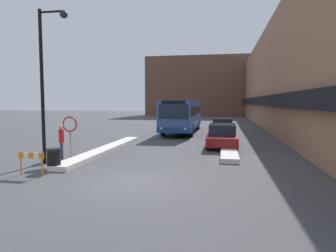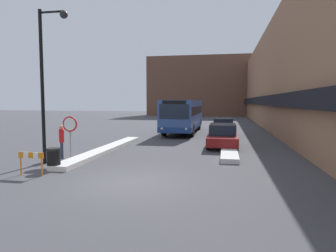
{
  "view_description": "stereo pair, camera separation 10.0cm",
  "coord_description": "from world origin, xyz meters",
  "px_view_note": "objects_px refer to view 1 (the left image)",
  "views": [
    {
      "loc": [
        3.26,
        -10.25,
        2.95
      ],
      "look_at": [
        0.44,
        4.95,
        1.69
      ],
      "focal_mm": 32.0,
      "sensor_mm": 36.0,
      "label": 1
    },
    {
      "loc": [
        3.35,
        -10.23,
        2.95
      ],
      "look_at": [
        0.44,
        4.95,
        1.69
      ],
      "focal_mm": 32.0,
      "sensor_mm": 36.0,
      "label": 2
    }
  ],
  "objects_px": {
    "city_bus": "(183,115)",
    "construction_barricade": "(31,159)",
    "parked_car_middle": "(222,127)",
    "stop_sign": "(70,129)",
    "pedestrian": "(61,138)",
    "street_lamp": "(47,71)",
    "parked_car_front": "(222,135)",
    "trash_bin": "(54,159)"
  },
  "relations": [
    {
      "from": "stop_sign",
      "to": "construction_barricade",
      "type": "bearing_deg",
      "value": -92.07
    },
    {
      "from": "city_bus",
      "to": "trash_bin",
      "type": "height_order",
      "value": "city_bus"
    },
    {
      "from": "stop_sign",
      "to": "street_lamp",
      "type": "bearing_deg",
      "value": -139.37
    },
    {
      "from": "city_bus",
      "to": "stop_sign",
      "type": "xyz_separation_m",
      "value": [
        -3.55,
        -14.79,
        -0.08
      ]
    },
    {
      "from": "stop_sign",
      "to": "construction_barricade",
      "type": "distance_m",
      "value": 3.06
    },
    {
      "from": "pedestrian",
      "to": "construction_barricade",
      "type": "distance_m",
      "value": 3.58
    },
    {
      "from": "construction_barricade",
      "to": "city_bus",
      "type": "bearing_deg",
      "value": 78.33
    },
    {
      "from": "city_bus",
      "to": "construction_barricade",
      "type": "relative_size",
      "value": 9.78
    },
    {
      "from": "city_bus",
      "to": "parked_car_middle",
      "type": "distance_m",
      "value": 4.55
    },
    {
      "from": "city_bus",
      "to": "stop_sign",
      "type": "relative_size",
      "value": 4.83
    },
    {
      "from": "city_bus",
      "to": "parked_car_front",
      "type": "bearing_deg",
      "value": -65.88
    },
    {
      "from": "parked_car_front",
      "to": "parked_car_middle",
      "type": "relative_size",
      "value": 1.04
    },
    {
      "from": "city_bus",
      "to": "parked_car_middle",
      "type": "xyz_separation_m",
      "value": [
        3.77,
        -2.36,
        -0.94
      ]
    },
    {
      "from": "city_bus",
      "to": "street_lamp",
      "type": "bearing_deg",
      "value": -105.55
    },
    {
      "from": "parked_car_middle",
      "to": "stop_sign",
      "type": "bearing_deg",
      "value": -120.5
    },
    {
      "from": "street_lamp",
      "to": "construction_barricade",
      "type": "distance_m",
      "value": 4.4
    },
    {
      "from": "stop_sign",
      "to": "pedestrian",
      "type": "height_order",
      "value": "stop_sign"
    },
    {
      "from": "parked_car_middle",
      "to": "trash_bin",
      "type": "xyz_separation_m",
      "value": [
        -7.09,
        -14.27,
        -0.28
      ]
    },
    {
      "from": "parked_car_middle",
      "to": "stop_sign",
      "type": "height_order",
      "value": "stop_sign"
    },
    {
      "from": "parked_car_middle",
      "to": "pedestrian",
      "type": "height_order",
      "value": "pedestrian"
    },
    {
      "from": "parked_car_front",
      "to": "stop_sign",
      "type": "xyz_separation_m",
      "value": [
        -7.32,
        -6.37,
        0.87
      ]
    },
    {
      "from": "stop_sign",
      "to": "construction_barricade",
      "type": "xyz_separation_m",
      "value": [
        -0.1,
        -2.91,
        -0.95
      ]
    },
    {
      "from": "stop_sign",
      "to": "trash_bin",
      "type": "height_order",
      "value": "stop_sign"
    },
    {
      "from": "trash_bin",
      "to": "construction_barricade",
      "type": "bearing_deg",
      "value": -107.26
    },
    {
      "from": "parked_car_front",
      "to": "street_lamp",
      "type": "relative_size",
      "value": 0.66
    },
    {
      "from": "street_lamp",
      "to": "trash_bin",
      "type": "distance_m",
      "value": 4.2
    },
    {
      "from": "parked_car_middle",
      "to": "pedestrian",
      "type": "distance_m",
      "value": 14.37
    },
    {
      "from": "construction_barricade",
      "to": "stop_sign",
      "type": "bearing_deg",
      "value": 87.93
    },
    {
      "from": "trash_bin",
      "to": "city_bus",
      "type": "bearing_deg",
      "value": 78.7
    },
    {
      "from": "parked_car_front",
      "to": "parked_car_middle",
      "type": "bearing_deg",
      "value": 90.0
    },
    {
      "from": "parked_car_middle",
      "to": "construction_barricade",
      "type": "distance_m",
      "value": 17.04
    },
    {
      "from": "parked_car_middle",
      "to": "trash_bin",
      "type": "relative_size",
      "value": 4.8
    },
    {
      "from": "parked_car_middle",
      "to": "trash_bin",
      "type": "distance_m",
      "value": 15.94
    },
    {
      "from": "city_bus",
      "to": "stop_sign",
      "type": "bearing_deg",
      "value": -103.49
    },
    {
      "from": "street_lamp",
      "to": "construction_barricade",
      "type": "xyz_separation_m",
      "value": [
        0.64,
        -2.27,
        -3.72
      ]
    },
    {
      "from": "city_bus",
      "to": "stop_sign",
      "type": "distance_m",
      "value": 15.21
    },
    {
      "from": "city_bus",
      "to": "construction_barricade",
      "type": "bearing_deg",
      "value": -101.67
    },
    {
      "from": "trash_bin",
      "to": "parked_car_front",
      "type": "bearing_deg",
      "value": 49.18
    },
    {
      "from": "street_lamp",
      "to": "pedestrian",
      "type": "relative_size",
      "value": 4.09
    },
    {
      "from": "stop_sign",
      "to": "pedestrian",
      "type": "relative_size",
      "value": 1.27
    },
    {
      "from": "parked_car_middle",
      "to": "street_lamp",
      "type": "distance_m",
      "value": 15.78
    },
    {
      "from": "parked_car_middle",
      "to": "trash_bin",
      "type": "height_order",
      "value": "parked_car_middle"
    }
  ]
}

